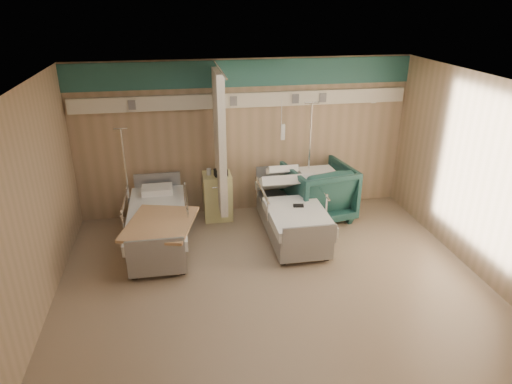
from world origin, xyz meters
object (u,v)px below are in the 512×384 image
bed_right (291,219)px  bedside_cabinet (218,196)px  bed_left (158,229)px  iv_stand_right (307,192)px  iv_stand_left (130,210)px  visitor_armchair (318,191)px

bed_right → bedside_cabinet: 1.46m
bed_right → bedside_cabinet: size_ratio=2.54×
bed_left → iv_stand_right: (2.70, 0.77, 0.12)m
bed_left → iv_stand_left: size_ratio=1.18×
bed_right → iv_stand_right: 0.93m
iv_stand_left → visitor_armchair: bearing=-1.8°
iv_stand_left → bed_left: bearing=-55.7°
iv_stand_right → iv_stand_left: size_ratio=1.16×
iv_stand_right → iv_stand_left: (-3.18, -0.07, -0.06)m
bed_right → bed_left: bearing=180.0°
bed_right → bedside_cabinet: bearing=142.0°
bed_left → visitor_armchair: size_ratio=1.93×
bedside_cabinet → visitor_armchair: visitor_armchair is taller
iv_stand_right → iv_stand_left: 3.18m
iv_stand_right → bed_right: bearing=-123.0°
bed_left → iv_stand_left: iv_stand_left is taller
bed_left → iv_stand_right: iv_stand_right is taller
bed_right → bedside_cabinet: bedside_cabinet is taller
bed_right → iv_stand_right: bearing=57.0°
bed_right → iv_stand_right: size_ratio=1.02×
bedside_cabinet → iv_stand_right: 1.66m
bed_right → visitor_armchair: visitor_armchair is taller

